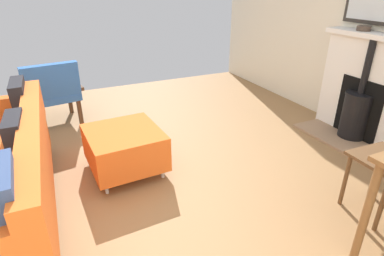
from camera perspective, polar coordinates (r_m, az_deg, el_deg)
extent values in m
cube|color=olive|center=(2.98, -13.78, -8.89)|extent=(5.77, 5.43, 0.01)
cube|color=silver|center=(4.09, 29.56, 18.52)|extent=(0.12, 5.43, 2.74)
cube|color=#9E7A5B|center=(3.87, 25.02, -2.00)|extent=(0.40, 1.05, 0.03)
cube|color=white|center=(3.91, 29.34, 5.87)|extent=(0.20, 1.11, 1.09)
cube|color=black|center=(3.91, 28.03, 3.11)|extent=(0.06, 0.53, 0.65)
cylinder|color=black|center=(3.90, 27.42, 1.93)|extent=(0.29, 0.29, 0.49)
cylinder|color=black|center=(3.82, 28.17, 5.42)|extent=(0.31, 0.31, 0.02)
cylinder|color=black|center=(3.75, 29.06, 9.54)|extent=(0.07, 0.07, 0.56)
cube|color=white|center=(3.78, 30.96, 14.00)|extent=(0.25, 1.19, 0.05)
cylinder|color=#47382D|center=(3.90, 28.59, 15.50)|extent=(0.14, 0.14, 0.05)
torus|color=#47382D|center=(3.90, 28.65, 15.79)|extent=(0.14, 0.14, 0.01)
cylinder|color=#B2B2B7|center=(3.52, -25.35, -4.14)|extent=(0.04, 0.04, 0.10)
cube|color=orange|center=(2.50, -26.73, -2.13)|extent=(0.18, 2.05, 0.33)
cube|color=black|center=(3.23, -28.43, 3.87)|extent=(0.13, 0.42, 0.42)
cube|color=black|center=(2.54, -28.94, -2.09)|extent=(0.13, 0.37, 0.37)
cube|color=#334775|center=(1.86, -30.16, -11.76)|extent=(0.13, 0.42, 0.41)
cylinder|color=#B2B2B7|center=(3.23, -17.45, -5.47)|extent=(0.03, 0.03, 0.09)
cylinder|color=#B2B2B7|center=(2.78, -15.14, -10.56)|extent=(0.03, 0.03, 0.09)
cylinder|color=#B2B2B7|center=(3.33, -8.94, -3.57)|extent=(0.03, 0.03, 0.09)
cylinder|color=#B2B2B7|center=(2.89, -5.32, -8.12)|extent=(0.03, 0.03, 0.09)
cube|color=orange|center=(2.94, -12.08, -3.37)|extent=(0.67, 0.70, 0.32)
cube|color=#4C3321|center=(4.52, -21.19, 4.63)|extent=(0.05, 0.05, 0.35)
cube|color=#4C3321|center=(4.45, -27.50, 3.16)|extent=(0.05, 0.05, 0.35)
cube|color=#4C3321|center=(4.08, -19.57, 2.76)|extent=(0.05, 0.05, 0.35)
cube|color=#4C3321|center=(4.01, -26.54, 1.10)|extent=(0.05, 0.05, 0.35)
cube|color=#2D60B2|center=(4.19, -24.16, 5.42)|extent=(0.68, 0.64, 0.08)
cube|color=#2D60B2|center=(3.89, -24.04, 7.69)|extent=(0.61, 0.20, 0.39)
cube|color=#4C3321|center=(4.22, -20.14, 7.52)|extent=(0.12, 0.53, 0.04)
cube|color=#4C3321|center=(4.13, -28.68, 5.59)|extent=(0.12, 0.53, 0.04)
cylinder|color=brown|center=(2.21, 28.90, -13.49)|extent=(0.05, 0.05, 0.72)
cylinder|color=brown|center=(2.97, 30.19, -6.79)|extent=(0.03, 0.03, 0.45)
cylinder|color=brown|center=(2.74, 25.94, -8.44)|extent=(0.03, 0.03, 0.45)
cylinder|color=brown|center=(2.59, 31.06, -11.77)|extent=(0.03, 0.03, 0.45)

